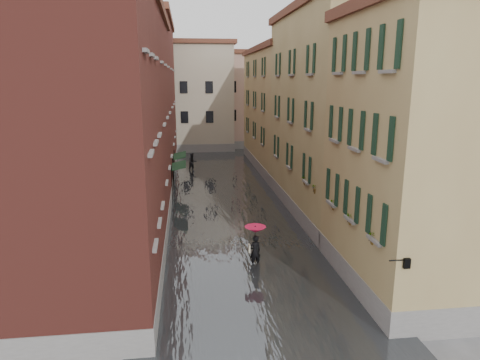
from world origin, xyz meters
TOP-DOWN VIEW (x-y plane):
  - ground at (0.00, 0.00)m, footprint 120.00×120.00m
  - floodwater at (0.00, 13.00)m, footprint 10.00×60.00m
  - building_left_near at (-7.00, -2.00)m, footprint 6.00×8.00m
  - building_left_mid at (-7.00, 9.00)m, footprint 6.00×14.00m
  - building_left_far at (-7.00, 24.00)m, footprint 6.00×16.00m
  - building_right_near at (7.00, -2.00)m, footprint 6.00×8.00m
  - building_right_mid at (7.00, 9.00)m, footprint 6.00×14.00m
  - building_right_far at (7.00, 24.00)m, footprint 6.00×16.00m
  - building_end_cream at (-3.00, 38.00)m, footprint 12.00×9.00m
  - building_end_pink at (6.00, 40.00)m, footprint 10.00×9.00m
  - awning_near at (-3.49, 13.80)m, footprint 1.09×2.88m
  - awning_far at (-3.49, 18.13)m, footprint 1.09×3.01m
  - wall_lantern at (4.33, -6.00)m, footprint 0.71×0.22m
  - window_planters at (4.12, 0.55)m, footprint 0.59×10.23m
  - pedestrian_main at (0.36, 0.74)m, footprint 1.06×1.06m
  - pedestrian_far at (-2.30, 23.27)m, footprint 1.10×1.00m

SIDE VIEW (x-z plane):
  - ground at x=0.00m, z-range 0.00..0.00m
  - floodwater at x=0.00m, z-range 0.00..0.20m
  - pedestrian_far at x=-2.30m, z-range 0.00..1.85m
  - pedestrian_main at x=0.36m, z-range 0.29..2.35m
  - awning_near at x=-3.49m, z-range 1.06..3.86m
  - awning_far at x=-3.49m, z-range 1.07..3.87m
  - wall_lantern at x=4.33m, z-range 2.83..3.18m
  - window_planters at x=4.12m, z-range 3.09..3.93m
  - building_right_near at x=7.00m, z-range 0.00..11.50m
  - building_right_far at x=7.00m, z-range 0.00..11.50m
  - building_end_pink at x=6.00m, z-range 0.00..12.00m
  - building_left_mid at x=-7.00m, z-range 0.00..12.50m
  - building_left_near at x=-7.00m, z-range 0.00..13.00m
  - building_right_mid at x=7.00m, z-range 0.00..13.00m
  - building_end_cream at x=-3.00m, z-range 0.00..13.00m
  - building_left_far at x=-7.00m, z-range 0.00..14.00m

